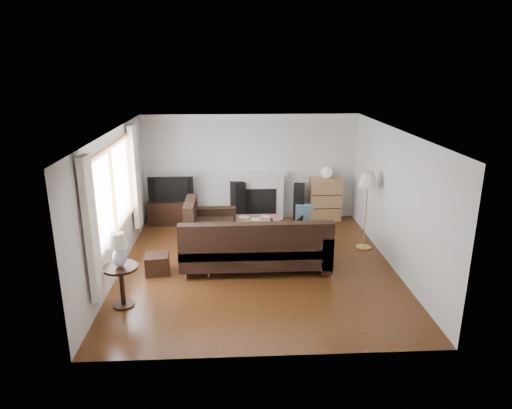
{
  "coord_description": "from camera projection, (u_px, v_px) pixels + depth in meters",
  "views": [
    {
      "loc": [
        -0.42,
        -7.77,
        3.62
      ],
      "look_at": [
        0.0,
        0.3,
        1.1
      ],
      "focal_mm": 32.0,
      "sensor_mm": 36.0,
      "label": 1
    }
  ],
  "objects": [
    {
      "name": "bookshelf",
      "position": [
        325.0,
        199.0,
        10.85
      ],
      "size": [
        0.75,
        0.35,
        1.03
      ],
      "primitive_type": "cube",
      "color": "#9A7347",
      "rests_on": "ground"
    },
    {
      "name": "speaker_left",
      "position": [
        238.0,
        202.0,
        10.75
      ],
      "size": [
        0.37,
        0.4,
        0.97
      ],
      "primitive_type": "cube",
      "rotation": [
        0.0,
        0.0,
        0.39
      ],
      "color": "black",
      "rests_on": "ground"
    },
    {
      "name": "coffee_table",
      "position": [
        255.0,
        227.0,
        9.88
      ],
      "size": [
        1.07,
        0.6,
        0.42
      ],
      "primitive_type": "cube",
      "rotation": [
        0.0,
        0.0,
        -0.01
      ],
      "color": "brown",
      "rests_on": "ground"
    },
    {
      "name": "television",
      "position": [
        172.0,
        188.0,
        10.51
      ],
      "size": [
        1.02,
        0.13,
        0.59
      ],
      "primitive_type": "imported",
      "color": "black",
      "rests_on": "tv_stand"
    },
    {
      "name": "floor_lamp",
      "position": [
        366.0,
        211.0,
        9.07
      ],
      "size": [
        0.48,
        0.48,
        1.59
      ],
      "primitive_type": "cube",
      "rotation": [
        0.0,
        0.0,
        0.18
      ],
      "color": "gold",
      "rests_on": "ground"
    },
    {
      "name": "room",
      "position": [
        257.0,
        201.0,
        8.13
      ],
      "size": [
        5.1,
        5.6,
        2.54
      ],
      "color": "#4D2811",
      "rests_on": "ground"
    },
    {
      "name": "side_table",
      "position": [
        122.0,
        286.0,
        7.01
      ],
      "size": [
        0.53,
        0.53,
        0.67
      ],
      "primitive_type": "cube",
      "color": "black",
      "rests_on": "ground"
    },
    {
      "name": "curtain_far",
      "position": [
        135.0,
        177.0,
        9.23
      ],
      "size": [
        0.1,
        0.35,
        2.1
      ],
      "primitive_type": "cube",
      "color": "silver",
      "rests_on": "room"
    },
    {
      "name": "curtain_near",
      "position": [
        91.0,
        230.0,
        6.33
      ],
      "size": [
        0.1,
        0.35,
        2.1
      ],
      "primitive_type": "cube",
      "color": "silver",
      "rests_on": "room"
    },
    {
      "name": "footstool",
      "position": [
        157.0,
        264.0,
        8.17
      ],
      "size": [
        0.45,
        0.45,
        0.35
      ],
      "primitive_type": "cube",
      "rotation": [
        0.0,
        0.0,
        0.1
      ],
      "color": "black",
      "rests_on": "ground"
    },
    {
      "name": "fireplace",
      "position": [
        257.0,
        196.0,
        10.86
      ],
      "size": [
        1.4,
        0.26,
        1.15
      ],
      "primitive_type": "cube",
      "color": "white",
      "rests_on": "room"
    },
    {
      "name": "speaker_right",
      "position": [
        299.0,
        202.0,
        10.86
      ],
      "size": [
        0.3,
        0.34,
        0.88
      ],
      "primitive_type": "cube",
      "rotation": [
        0.0,
        0.0,
        -0.2
      ],
      "color": "black",
      "rests_on": "ground"
    },
    {
      "name": "window",
      "position": [
        114.0,
        190.0,
        7.73
      ],
      "size": [
        0.12,
        2.74,
        1.54
      ],
      "primitive_type": "cube",
      "color": "#9A6839",
      "rests_on": "room"
    },
    {
      "name": "table_lamp",
      "position": [
        119.0,
        250.0,
        6.83
      ],
      "size": [
        0.33,
        0.33,
        0.53
      ],
      "primitive_type": "cube",
      "color": "silver",
      "rests_on": "side_table"
    },
    {
      "name": "globe_lamp",
      "position": [
        327.0,
        173.0,
        10.66
      ],
      "size": [
        0.27,
        0.27,
        0.27
      ],
      "primitive_type": "sphere",
      "color": "white",
      "rests_on": "bookshelf"
    },
    {
      "name": "tv_stand",
      "position": [
        173.0,
        212.0,
        10.69
      ],
      "size": [
        1.11,
        0.5,
        0.56
      ],
      "primitive_type": "cube",
      "color": "black",
      "rests_on": "ground"
    },
    {
      "name": "sectional_sofa",
      "position": [
        255.0,
        244.0,
        8.29
      ],
      "size": [
        2.91,
        2.12,
        0.94
      ],
      "primitive_type": "cube",
      "color": "black",
      "rests_on": "ground"
    }
  ]
}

